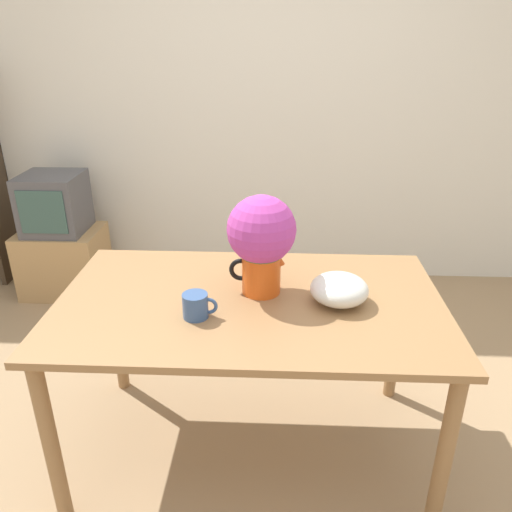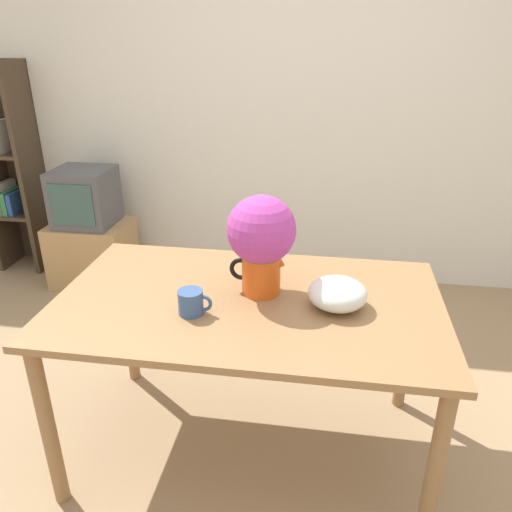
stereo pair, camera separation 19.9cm
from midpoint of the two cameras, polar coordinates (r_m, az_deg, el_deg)
name	(u,v)px [view 1 (the left image)]	position (r m, az deg, el deg)	size (l,w,h in m)	color
ground_plane	(263,445)	(2.51, -1.67, -20.86)	(12.00, 12.00, 0.00)	#9E7F5B
wall_back	(273,105)	(3.67, 0.30, 16.82)	(8.00, 0.05, 2.60)	silver
table	(250,319)	(2.07, -3.46, -7.26)	(1.56, 0.93, 0.79)	olive
flower_vase	(261,238)	(1.98, -2.26, 1.96)	(0.28, 0.28, 0.41)	#E05619
coffee_mug	(196,306)	(1.91, -9.85, -5.70)	(0.13, 0.10, 0.10)	#385689
white_bowl	(339,289)	(1.98, 6.68, -3.87)	(0.23, 0.23, 0.12)	silver
tv_stand	(64,261)	(3.95, -22.43, -0.57)	(0.57, 0.43, 0.48)	tan
tv_set	(54,203)	(3.80, -23.51, 5.51)	(0.40, 0.39, 0.41)	#4C4C51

